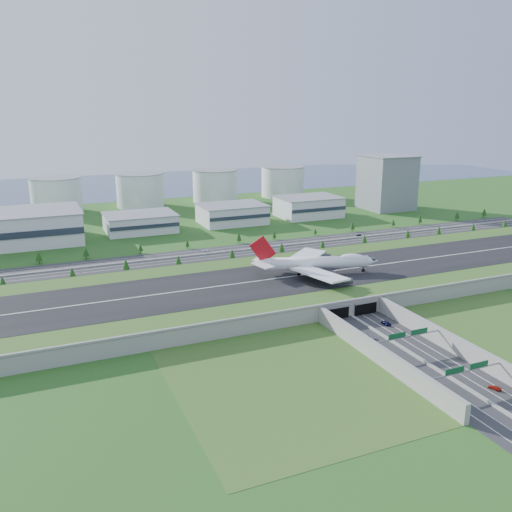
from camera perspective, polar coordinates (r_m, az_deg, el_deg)
name	(u,v)px	position (r m, az deg, el deg)	size (l,w,h in m)	color
ground	(305,288)	(326.37, 5.21, -3.33)	(1200.00, 1200.00, 0.00)	#245B1C
airfield_deck	(306,281)	(324.99, 5.24, -2.65)	(520.00, 100.00, 9.20)	gray
underpass_road	(414,348)	(248.59, 16.27, -9.31)	(38.80, 120.40, 8.00)	#28282B
sign_gantry_near	(408,337)	(250.23, 15.69, -8.21)	(38.70, 0.70, 9.80)	gray
sign_gantry_far	(466,372)	(226.98, 21.27, -11.27)	(38.70, 0.70, 9.80)	gray
north_expressway	(246,250)	(408.69, -1.09, 0.63)	(560.00, 36.00, 0.12)	#28282B
tree_row	(270,242)	(414.57, 1.52, 1.53)	(505.96, 48.68, 8.41)	#3D2819
hangar_west	(0,229)	(465.91, -25.37, 2.55)	(120.00, 60.00, 25.00)	silver
hangar_mid_a	(140,223)	(479.49, -12.10, 3.44)	(58.00, 42.00, 15.00)	silver
hangar_mid_b	(232,214)	(501.92, -2.54, 4.43)	(58.00, 42.00, 17.00)	silver
hangar_mid_c	(308,207)	(534.64, 5.54, 5.17)	(58.00, 42.00, 19.00)	silver
office_tower	(387,183)	(586.92, 13.60, 7.51)	(46.00, 46.00, 55.00)	slate
fuel_tank_a	(56,195)	(588.32, -20.27, 6.02)	(50.00, 50.00, 35.00)	silver
fuel_tank_b	(140,190)	(598.44, -12.09, 6.78)	(50.00, 50.00, 35.00)	silver
fuel_tank_c	(215,186)	(620.16, -4.32, 7.38)	(50.00, 50.00, 35.00)	silver
fuel_tank_d	(283,182)	(652.31, 2.82, 7.81)	(50.00, 50.00, 35.00)	silver
bay_water	(141,184)	(772.73, -11.99, 7.40)	(1200.00, 260.00, 0.06)	#354866
boeing_747	(315,262)	(325.32, 6.28, -0.68)	(76.28, 71.03, 24.30)	white
car_0	(371,337)	(261.74, 11.99, -8.30)	(1.99, 4.95, 1.69)	#A6A7AB
car_1	(411,369)	(235.74, 16.03, -11.39)	(1.68, 4.81, 1.59)	white
car_2	(386,323)	(279.11, 13.53, -6.86)	(2.70, 5.86, 1.63)	#0B0C3B
car_3	(495,388)	(232.72, 23.82, -12.56)	(2.06, 5.06, 1.47)	maroon
car_5	(359,235)	(461.13, 10.75, 2.19)	(1.49, 4.26, 1.40)	black
car_6	(407,235)	(470.25, 15.59, 2.14)	(2.29, 4.97, 1.38)	silver
car_7	(205,251)	(405.35, -5.43, 0.56)	(2.07, 5.09, 1.48)	white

